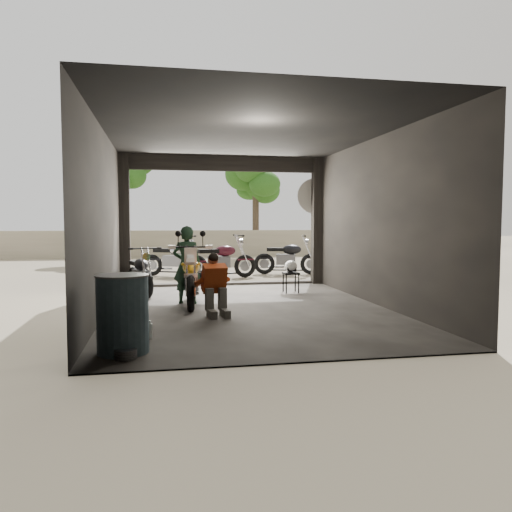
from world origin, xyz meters
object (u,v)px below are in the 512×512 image
object	(u,v)px
outside_bike_a	(174,256)
helmet	(291,266)
outside_bike_b	(221,257)
outside_bike_c	(288,255)
left_bike	(140,270)
stool	(291,276)
main_bike	(191,275)
rider	(187,265)
mechanic	(216,286)
oil_drum	(123,315)
sign_post	(314,212)

from	to	relation	value
outside_bike_a	helmet	size ratio (longest dim) A/B	6.00
outside_bike_b	helmet	size ratio (longest dim) A/B	6.19
outside_bike_b	outside_bike_c	world-z (taller)	outside_bike_b
left_bike	stool	xyz separation A→B (m)	(3.30, -0.48, -0.13)
main_bike	rider	size ratio (longest dim) A/B	1.17
main_bike	mechanic	size ratio (longest dim) A/B	1.73
rider	oil_drum	size ratio (longest dim) A/B	1.59
mechanic	helmet	bearing A→B (deg)	43.91
outside_bike_b	sign_post	size ratio (longest dim) A/B	0.67
main_bike	oil_drum	xyz separation A→B (m)	(-1.02, -3.33, -0.12)
outside_bike_b	mechanic	distance (m)	5.63
main_bike	outside_bike_b	bearing A→B (deg)	80.69
main_bike	outside_bike_c	world-z (taller)	outside_bike_c
sign_post	outside_bike_b	bearing A→B (deg)	163.78
left_bike	outside_bike_c	distance (m)	5.43
outside_bike_c	helmet	world-z (taller)	outside_bike_c
helmet	outside_bike_c	bearing A→B (deg)	82.27
outside_bike_c	rider	bearing A→B (deg)	161.44
left_bike	sign_post	size ratio (longest dim) A/B	0.58
outside_bike_c	mechanic	xyz separation A→B (m)	(-2.86, -6.31, -0.08)
outside_bike_c	sign_post	xyz separation A→B (m)	(0.12, -2.25, 1.26)
mechanic	helmet	world-z (taller)	mechanic
mechanic	outside_bike_a	bearing A→B (deg)	86.90
outside_bike_c	helmet	size ratio (longest dim) A/B	6.00
main_bike	outside_bike_a	bearing A→B (deg)	96.60
left_bike	outside_bike_c	size ratio (longest dim) A/B	0.88
rider	helmet	size ratio (longest dim) A/B	5.16
outside_bike_b	sign_post	distance (m)	2.97
mechanic	oil_drum	xyz separation A→B (m)	(-1.36, -2.15, -0.04)
left_bike	rider	size ratio (longest dim) A/B	1.03
helmet	mechanic	bearing A→B (deg)	-122.66
helmet	sign_post	bearing A→B (deg)	62.59
main_bike	sign_post	world-z (taller)	sign_post
rider	oil_drum	distance (m)	3.67
mechanic	outside_bike_c	bearing A→B (deg)	57.79
main_bike	outside_bike_c	size ratio (longest dim) A/B	1.01
stool	sign_post	size ratio (longest dim) A/B	0.17
outside_bike_b	main_bike	bearing A→B (deg)	154.70
stool	sign_post	bearing A→B (deg)	57.56
outside_bike_a	sign_post	bearing A→B (deg)	-98.71
left_bike	stool	distance (m)	3.34
oil_drum	sign_post	world-z (taller)	sign_post
outside_bike_a	oil_drum	world-z (taller)	outside_bike_a
rider	mechanic	xyz separation A→B (m)	(0.41, -1.38, -0.25)
rider	sign_post	xyz separation A→B (m)	(3.40, 2.69, 1.09)
left_bike	sign_post	xyz separation A→B (m)	(4.35, 1.16, 1.33)
stool	outside_bike_a	bearing A→B (deg)	122.02
stool	helmet	distance (m)	0.21
outside_bike_a	helmet	distance (m)	4.62
left_bike	sign_post	bearing A→B (deg)	-1.98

